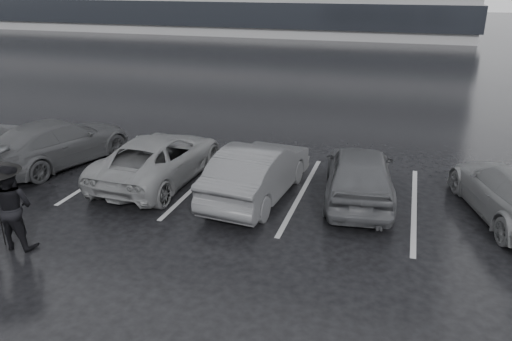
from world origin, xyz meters
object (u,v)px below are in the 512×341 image
at_px(car_west_b, 159,158).
at_px(car_west_c, 58,142).
at_px(car_west_a, 258,171).
at_px(car_main, 359,173).
at_px(pedestrian_right, 12,207).

bearing_deg(car_west_b, car_west_c, -2.91).
relative_size(car_west_a, car_west_b, 0.92).
xyz_separation_m(car_west_b, car_west_c, (-3.44, 0.28, 0.03)).
distance_m(car_west_a, car_west_b, 2.91).
bearing_deg(car_main, pedestrian_right, 27.30).
bearing_deg(pedestrian_right, car_west_a, -139.22).
bearing_deg(car_west_a, pedestrian_right, 49.10).
distance_m(car_main, car_west_a, 2.52).
height_order(car_main, pedestrian_right, pedestrian_right).
bearing_deg(car_west_b, car_main, -175.01).
distance_m(car_west_b, pedestrian_right, 4.30).
height_order(car_west_a, pedestrian_right, pedestrian_right).
xyz_separation_m(car_main, car_west_b, (-5.35, -0.30, -0.06)).
bearing_deg(car_west_b, car_west_a, 176.16).
bearing_deg(pedestrian_right, car_west_c, -65.52).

